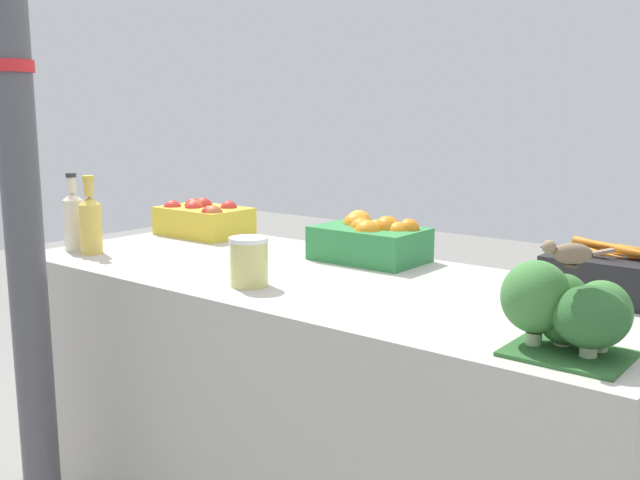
% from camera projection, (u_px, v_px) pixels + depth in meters
% --- Properties ---
extents(market_table, '(1.92, 0.78, 0.78)m').
position_uv_depth(market_table, '(320.00, 403.00, 2.10)').
color(market_table, '#B7B2A8').
rests_on(market_table, ground_plane).
extents(support_pole, '(0.11, 0.11, 2.52)m').
position_uv_depth(support_pole, '(14.00, 103.00, 1.78)').
color(support_pole, '#4C4C51').
rests_on(support_pole, ground_plane).
extents(apple_crate, '(0.33, 0.22, 0.14)m').
position_uv_depth(apple_crate, '(203.00, 218.00, 2.67)').
color(apple_crate, gold).
rests_on(apple_crate, market_table).
extents(orange_crate, '(0.33, 0.22, 0.15)m').
position_uv_depth(orange_crate, '(370.00, 239.00, 2.22)').
color(orange_crate, '#2D8442').
rests_on(orange_crate, market_table).
extents(carrot_crate, '(0.33, 0.22, 0.14)m').
position_uv_depth(carrot_crate, '(619.00, 275.00, 1.76)').
color(carrot_crate, black).
rests_on(carrot_crate, market_table).
extents(broccoli_pile, '(0.25, 0.19, 0.18)m').
position_uv_depth(broccoli_pile, '(570.00, 310.00, 1.36)').
color(broccoli_pile, '#2D602D').
rests_on(broccoli_pile, market_table).
extents(juice_bottle_cloudy, '(0.07, 0.07, 0.26)m').
position_uv_depth(juice_bottle_cloudy, '(74.00, 219.00, 2.38)').
color(juice_bottle_cloudy, beige).
rests_on(juice_bottle_cloudy, market_table).
extents(juice_bottle_golden, '(0.07, 0.07, 0.26)m').
position_uv_depth(juice_bottle_golden, '(91.00, 222.00, 2.32)').
color(juice_bottle_golden, gold).
rests_on(juice_bottle_golden, market_table).
extents(pickle_jar, '(0.10, 0.10, 0.13)m').
position_uv_depth(pickle_jar, '(249.00, 262.00, 1.89)').
color(pickle_jar, '#D1CC75').
rests_on(pickle_jar, market_table).
extents(sparrow_bird, '(0.12, 0.09, 0.05)m').
position_uv_depth(sparrow_bird, '(570.00, 253.00, 1.30)').
color(sparrow_bird, '#4C3D2D').
rests_on(sparrow_bird, broccoli_pile).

